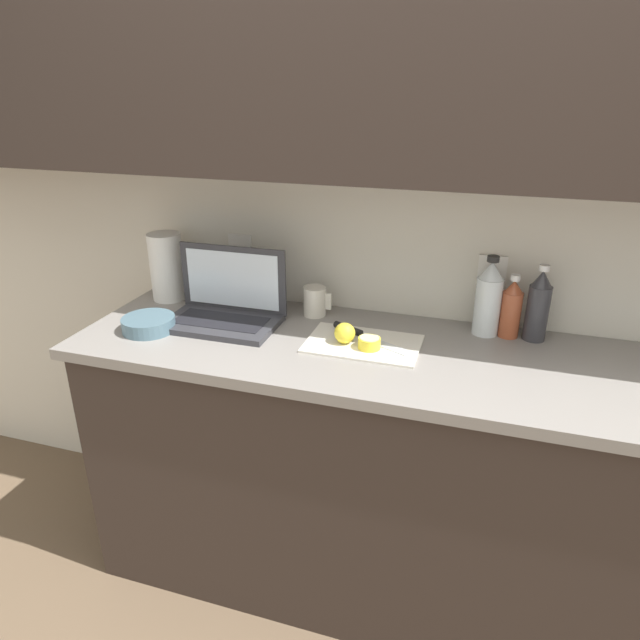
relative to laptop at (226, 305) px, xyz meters
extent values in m
plane|color=brown|center=(0.66, -0.06, -0.99)|extent=(12.00, 12.00, 0.00)
cube|color=silver|center=(0.66, 0.27, 0.31)|extent=(5.20, 0.06, 2.60)
cube|color=white|center=(-0.05, 0.24, 0.12)|extent=(0.09, 0.01, 0.12)
cube|color=white|center=(0.84, 0.24, 0.12)|extent=(0.09, 0.01, 0.12)
cube|color=#332823|center=(0.66, 0.08, 0.78)|extent=(4.42, 0.32, 0.70)
cube|color=#332823|center=(0.66, -0.06, -0.54)|extent=(2.11, 0.57, 0.89)
cube|color=gray|center=(0.66, -0.06, -0.08)|extent=(2.17, 0.61, 0.03)
cube|color=#333338|center=(0.00, -0.04, -0.05)|extent=(0.37, 0.24, 0.02)
cube|color=black|center=(0.00, -0.04, -0.04)|extent=(0.31, 0.14, 0.00)
cube|color=#333338|center=(0.00, 0.07, 0.07)|extent=(0.38, 0.01, 0.23)
cube|color=silver|center=(0.00, 0.06, 0.07)|extent=(0.34, 0.01, 0.19)
cube|color=silver|center=(0.49, -0.04, -0.05)|extent=(0.35, 0.23, 0.01)
cube|color=silver|center=(0.56, -0.04, -0.05)|extent=(0.19, 0.12, 0.00)
cylinder|color=black|center=(0.42, 0.02, -0.04)|extent=(0.11, 0.07, 0.02)
cylinder|color=yellow|center=(0.51, -0.08, -0.03)|extent=(0.07, 0.07, 0.03)
cylinder|color=#F4EAA3|center=(0.51, -0.08, -0.02)|extent=(0.06, 0.06, 0.00)
sphere|color=yellow|center=(0.43, -0.06, -0.02)|extent=(0.07, 0.07, 0.07)
cylinder|color=#333338|center=(0.99, 0.16, 0.03)|extent=(0.07, 0.07, 0.18)
cone|color=#333338|center=(0.99, 0.16, 0.14)|extent=(0.06, 0.06, 0.05)
cylinder|color=white|center=(0.99, 0.16, 0.18)|extent=(0.03, 0.03, 0.02)
cylinder|color=#A34C2D|center=(0.92, 0.16, 0.02)|extent=(0.06, 0.06, 0.15)
cone|color=#A34C2D|center=(0.92, 0.16, 0.11)|extent=(0.06, 0.06, 0.04)
cylinder|color=white|center=(0.92, 0.16, 0.14)|extent=(0.03, 0.03, 0.02)
cylinder|color=silver|center=(0.84, 0.16, 0.03)|extent=(0.08, 0.08, 0.19)
cone|color=silver|center=(0.84, 0.16, 0.16)|extent=(0.07, 0.07, 0.05)
cylinder|color=black|center=(0.84, 0.16, 0.19)|extent=(0.04, 0.04, 0.02)
cylinder|color=silver|center=(0.27, 0.14, -0.01)|extent=(0.08, 0.08, 0.10)
cube|color=silver|center=(0.32, 0.14, 0.00)|extent=(0.02, 0.01, 0.06)
cylinder|color=slate|center=(-0.21, -0.15, -0.04)|extent=(0.17, 0.17, 0.05)
cylinder|color=white|center=(-0.30, 0.13, 0.07)|extent=(0.12, 0.12, 0.25)
camera|label=1|loc=(0.84, -1.61, 0.71)|focal=32.00mm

